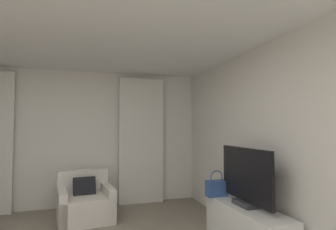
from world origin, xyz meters
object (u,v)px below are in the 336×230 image
object	(u,v)px
tv_console	(247,228)
handbag_primary	(217,188)
armchair	(85,203)
tv_flatscreen	(246,178)

from	to	relation	value
tv_console	handbag_primary	size ratio (longest dim) A/B	3.80
armchair	handbag_primary	world-z (taller)	handbag_primary
tv_flatscreen	armchair	bearing A→B (deg)	138.15
armchair	tv_console	world-z (taller)	armchair
tv_flatscreen	handbag_primary	world-z (taller)	tv_flatscreen
tv_console	armchair	bearing A→B (deg)	137.98
tv_console	handbag_primary	bearing A→B (deg)	103.46
armchair	handbag_primary	size ratio (longest dim) A/B	2.54
handbag_primary	tv_flatscreen	bearing A→B (deg)	-76.28
tv_flatscreen	handbag_primary	xyz separation A→B (m)	(-0.13, 0.54, -0.22)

